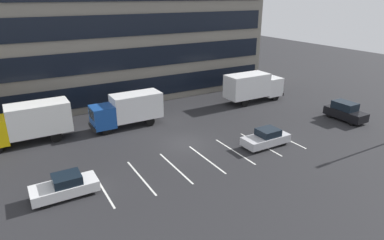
{
  "coord_description": "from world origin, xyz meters",
  "views": [
    {
      "loc": [
        -12.95,
        -23.51,
        12.39
      ],
      "look_at": [
        1.59,
        1.44,
        1.4
      ],
      "focal_mm": 31.15,
      "sensor_mm": 36.0,
      "label": 1
    }
  ],
  "objects_px": {
    "box_truck_white": "(253,86)",
    "sedan_white": "(65,186)",
    "box_truck_yellow": "(28,122)",
    "suv_black": "(345,111)",
    "box_truck_blue": "(128,109)",
    "sedan_silver": "(266,138)"
  },
  "relations": [
    {
      "from": "box_truck_white",
      "to": "sedan_white",
      "type": "xyz_separation_m",
      "value": [
        -23.66,
        -9.65,
        -1.27
      ]
    },
    {
      "from": "box_truck_yellow",
      "to": "suv_black",
      "type": "xyz_separation_m",
      "value": [
        29.02,
        -10.31,
        -1.04
      ]
    },
    {
      "from": "box_truck_blue",
      "to": "suv_black",
      "type": "bearing_deg",
      "value": -25.51
    },
    {
      "from": "box_truck_white",
      "to": "suv_black",
      "type": "bearing_deg",
      "value": -66.01
    },
    {
      "from": "box_truck_yellow",
      "to": "sedan_white",
      "type": "height_order",
      "value": "box_truck_yellow"
    },
    {
      "from": "box_truck_yellow",
      "to": "sedan_silver",
      "type": "xyz_separation_m",
      "value": [
        17.57,
        -11.01,
        -1.24
      ]
    },
    {
      "from": "box_truck_white",
      "to": "sedan_silver",
      "type": "distance_m",
      "value": 12.66
    },
    {
      "from": "box_truck_yellow",
      "to": "box_truck_blue",
      "type": "bearing_deg",
      "value": -4.51
    },
    {
      "from": "box_truck_blue",
      "to": "box_truck_white",
      "type": "distance_m",
      "value": 15.82
    },
    {
      "from": "sedan_silver",
      "to": "suv_black",
      "type": "height_order",
      "value": "suv_black"
    },
    {
      "from": "box_truck_white",
      "to": "box_truck_yellow",
      "type": "relative_size",
      "value": 1.01
    },
    {
      "from": "box_truck_white",
      "to": "box_truck_yellow",
      "type": "height_order",
      "value": "box_truck_white"
    },
    {
      "from": "sedan_silver",
      "to": "box_truck_blue",
      "type": "bearing_deg",
      "value": 130.1
    },
    {
      "from": "sedan_white",
      "to": "suv_black",
      "type": "relative_size",
      "value": 0.99
    },
    {
      "from": "box_truck_blue",
      "to": "sedan_silver",
      "type": "bearing_deg",
      "value": -49.9
    },
    {
      "from": "sedan_white",
      "to": "sedan_silver",
      "type": "xyz_separation_m",
      "value": [
        16.52,
        -0.73,
        0.01
      ]
    },
    {
      "from": "box_truck_blue",
      "to": "sedan_silver",
      "type": "height_order",
      "value": "box_truck_blue"
    },
    {
      "from": "sedan_white",
      "to": "sedan_silver",
      "type": "relative_size",
      "value": 0.98
    },
    {
      "from": "box_truck_white",
      "to": "sedan_silver",
      "type": "relative_size",
      "value": 1.79
    },
    {
      "from": "box_truck_yellow",
      "to": "sedan_silver",
      "type": "height_order",
      "value": "box_truck_yellow"
    },
    {
      "from": "sedan_white",
      "to": "suv_black",
      "type": "distance_m",
      "value": 27.97
    },
    {
      "from": "sedan_silver",
      "to": "suv_black",
      "type": "bearing_deg",
      "value": 3.48
    }
  ]
}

